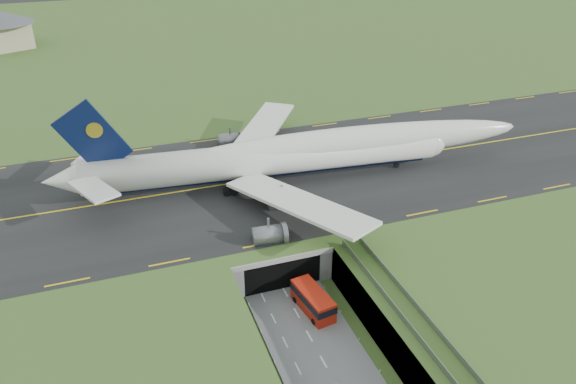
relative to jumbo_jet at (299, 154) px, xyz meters
name	(u,v)px	position (x,y,z in m)	size (l,w,h in m)	color
ground	(302,323)	(-11.02, -30.65, -11.15)	(900.00, 900.00, 0.00)	#426327
airfield_deck	(302,306)	(-11.02, -30.65, -8.15)	(800.00, 800.00, 6.00)	gray
trench_road	(322,360)	(-11.02, -38.15, -11.05)	(12.00, 75.00, 0.20)	slate
taxiway	(239,183)	(-11.02, 2.35, -5.06)	(800.00, 44.00, 0.18)	black
tunnel_portal	(265,241)	(-11.02, -13.94, -7.82)	(17.00, 22.30, 6.00)	gray
guideway	(452,373)	(-0.02, -49.76, -5.83)	(3.00, 53.00, 7.05)	#A8A8A3
jumbo_jet	(299,154)	(0.00, 0.00, 0.00)	(88.56, 57.78, 19.20)	white
shuttle_tram	(313,301)	(-8.56, -28.70, -9.34)	(4.28, 8.54, 3.32)	red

